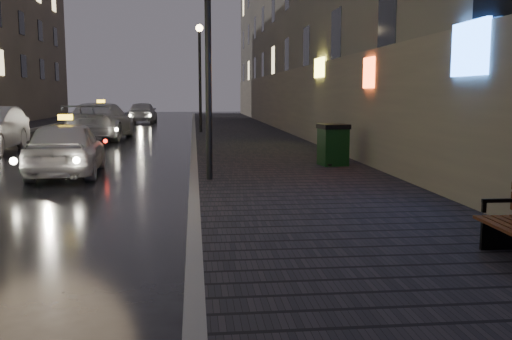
{
  "coord_description": "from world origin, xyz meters",
  "views": [
    {
      "loc": [
        1.52,
        -6.7,
        2.05
      ],
      "look_at": [
        2.49,
        2.22,
        0.85
      ],
      "focal_mm": 40.0,
      "sensor_mm": 36.0,
      "label": 1
    }
  ],
  "objects_px": {
    "taxi_near": "(67,148)",
    "lamp_far": "(200,65)",
    "trash_bin": "(333,144)",
    "lamp_near": "(208,27)",
    "taxi_mid": "(102,121)",
    "car_far": "(143,112)"
  },
  "relations": [
    {
      "from": "taxi_mid",
      "to": "taxi_near",
      "type": "bearing_deg",
      "value": 98.45
    },
    {
      "from": "lamp_near",
      "to": "taxi_near",
      "type": "distance_m",
      "value": 4.94
    },
    {
      "from": "trash_bin",
      "to": "car_far",
      "type": "bearing_deg",
      "value": 98.16
    },
    {
      "from": "lamp_near",
      "to": "taxi_mid",
      "type": "xyz_separation_m",
      "value": [
        -4.5,
        13.79,
        -2.66
      ]
    },
    {
      "from": "lamp_far",
      "to": "car_far",
      "type": "bearing_deg",
      "value": 107.5
    },
    {
      "from": "lamp_far",
      "to": "taxi_mid",
      "type": "relative_size",
      "value": 0.93
    },
    {
      "from": "trash_bin",
      "to": "lamp_near",
      "type": "bearing_deg",
      "value": -154.47
    },
    {
      "from": "lamp_far",
      "to": "lamp_near",
      "type": "bearing_deg",
      "value": -90.0
    },
    {
      "from": "taxi_near",
      "to": "lamp_far",
      "type": "bearing_deg",
      "value": -108.1
    },
    {
      "from": "lamp_near",
      "to": "trash_bin",
      "type": "relative_size",
      "value": 4.78
    },
    {
      "from": "lamp_near",
      "to": "taxi_near",
      "type": "bearing_deg",
      "value": 150.11
    },
    {
      "from": "taxi_near",
      "to": "taxi_mid",
      "type": "height_order",
      "value": "taxi_mid"
    },
    {
      "from": "taxi_near",
      "to": "car_far",
      "type": "relative_size",
      "value": 0.93
    },
    {
      "from": "lamp_far",
      "to": "trash_bin",
      "type": "xyz_separation_m",
      "value": [
        3.36,
        -13.83,
        -2.78
      ]
    },
    {
      "from": "lamp_far",
      "to": "taxi_near",
      "type": "distance_m",
      "value": 14.68
    },
    {
      "from": "trash_bin",
      "to": "lamp_far",
      "type": "bearing_deg",
      "value": 96.32
    },
    {
      "from": "car_far",
      "to": "lamp_far",
      "type": "bearing_deg",
      "value": 108.07
    },
    {
      "from": "lamp_near",
      "to": "car_far",
      "type": "xyz_separation_m",
      "value": [
        -3.92,
        28.44,
        -2.73
      ]
    },
    {
      "from": "taxi_near",
      "to": "trash_bin",
      "type": "bearing_deg",
      "value": 177.27
    },
    {
      "from": "taxi_mid",
      "to": "car_far",
      "type": "distance_m",
      "value": 14.66
    },
    {
      "from": "taxi_mid",
      "to": "trash_bin",
      "type": "bearing_deg",
      "value": 127.85
    },
    {
      "from": "trash_bin",
      "to": "taxi_mid",
      "type": "bearing_deg",
      "value": 116.74
    }
  ]
}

